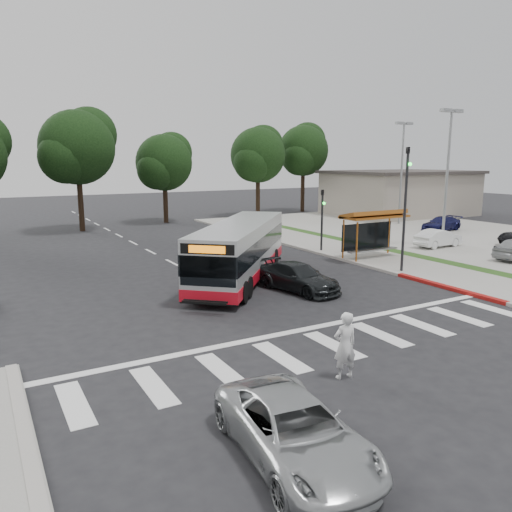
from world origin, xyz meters
TOP-DOWN VIEW (x-y plane):
  - ground at (0.00, 0.00)m, footprint 140.00×140.00m
  - sidewalk_east at (11.00, 8.00)m, footprint 4.00×40.00m
  - curb_east at (9.00, 8.00)m, footprint 0.30×40.00m
  - curb_east_red at (9.00, -2.00)m, footprint 0.32×6.00m
  - parking_lot at (23.00, 10.00)m, footprint 18.00×36.00m
  - commercial_building at (30.00, 22.00)m, footprint 14.00×10.00m
  - building_roof_cap at (30.00, 22.00)m, footprint 14.60×10.60m
  - crosswalk_ladder at (0.00, -5.00)m, footprint 18.00×2.60m
  - bus_shelter at (10.80, 5.10)m, footprint 4.20×1.60m
  - traffic_signal_ne_tall at (9.60, 1.49)m, footprint 0.18×0.37m
  - traffic_signal_ne_short at (9.60, 8.49)m, footprint 0.18×0.37m
  - lot_light_front at (18.00, 6.00)m, footprint 1.90×0.35m
  - lot_light_mid at (24.00, 16.00)m, footprint 1.90×0.35m
  - tree_ne_a at (16.08, 28.06)m, footprint 6.16×5.74m
  - tree_ne_b at (23.08, 30.06)m, footprint 6.16×5.74m
  - tree_north_a at (-1.92, 26.07)m, footprint 6.60×6.15m
  - tree_north_b at (6.07, 28.06)m, footprint 5.72×5.33m
  - transit_bus at (1.59, 4.46)m, footprint 9.01×9.80m
  - pedestrian at (-1.28, -7.08)m, footprint 0.74×0.53m
  - dark_sedan at (2.82, 1.20)m, footprint 2.61×4.59m
  - silver_suv_south at (-4.58, -9.55)m, footprint 2.45×4.60m
  - parked_car_1 at (17.25, 5.71)m, footprint 3.65×1.42m
  - parked_car_3 at (23.67, 10.94)m, footprint 4.16×2.14m

SIDE VIEW (x-z plane):
  - ground at x=0.00m, z-range 0.00..0.00m
  - crosswalk_ladder at x=0.00m, z-range 0.00..0.01m
  - parking_lot at x=23.00m, z-range 0.00..0.10m
  - sidewalk_east at x=11.00m, z-range 0.00..0.12m
  - curb_east at x=9.00m, z-range 0.00..0.15m
  - curb_east_red at x=9.00m, z-range 0.00..0.15m
  - silver_suv_south at x=-4.58m, z-range 0.00..1.23m
  - dark_sedan at x=2.82m, z-range 0.00..1.25m
  - parked_car_3 at x=23.67m, z-range 0.10..1.25m
  - parked_car_1 at x=17.25m, z-range 0.10..1.28m
  - pedestrian at x=-1.28m, z-range 0.00..1.88m
  - transit_bus at x=1.59m, z-range 0.00..2.83m
  - commercial_building at x=30.00m, z-range 0.00..4.40m
  - bus_shelter at x=10.80m, z-range 0.92..3.78m
  - traffic_signal_ne_short at x=9.60m, z-range 0.48..4.48m
  - traffic_signal_ne_tall at x=9.60m, z-range 0.63..7.13m
  - building_roof_cap at x=30.00m, z-range 4.40..4.70m
  - tree_north_b at x=6.07m, z-range 1.45..9.88m
  - lot_light_front at x=18.00m, z-range 1.40..10.41m
  - lot_light_mid at x=24.00m, z-range 1.40..10.41m
  - tree_ne_a at x=16.08m, z-range 1.74..11.04m
  - tree_ne_b at x=23.08m, z-range 1.91..11.93m
  - tree_north_a at x=-1.92m, z-range 1.84..12.01m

